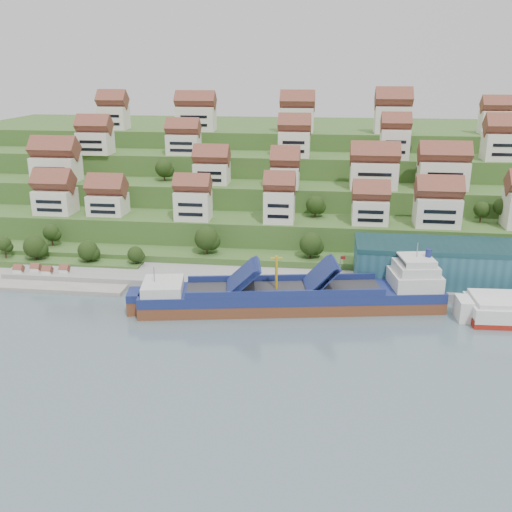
# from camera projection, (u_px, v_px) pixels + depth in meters

# --- Properties ---
(ground) EXTENTS (300.00, 300.00, 0.00)m
(ground) POSITION_uv_depth(u_px,v_px,m) (262.00, 307.00, 134.47)
(ground) COLOR slate
(ground) RESTS_ON ground
(quay) EXTENTS (180.00, 14.00, 2.20)m
(quay) POSITION_uv_depth(u_px,v_px,m) (346.00, 284.00, 145.91)
(quay) COLOR gray
(quay) RESTS_ON ground
(pebble_beach) EXTENTS (45.00, 20.00, 1.00)m
(pebble_beach) POSITION_uv_depth(u_px,v_px,m) (52.00, 277.00, 152.29)
(pebble_beach) COLOR gray
(pebble_beach) RESTS_ON ground
(hillside) EXTENTS (260.00, 128.00, 31.00)m
(hillside) POSITION_uv_depth(u_px,v_px,m) (291.00, 179.00, 228.44)
(hillside) COLOR #2D4C1E
(hillside) RESTS_ON ground
(hillside_village) EXTENTS (157.73, 61.66, 29.35)m
(hillside_village) POSITION_uv_depth(u_px,v_px,m) (292.00, 162.00, 183.72)
(hillside_village) COLOR silver
(hillside_village) RESTS_ON ground
(hillside_trees) EXTENTS (143.06, 62.58, 29.23)m
(hillside_trees) POSITION_uv_depth(u_px,v_px,m) (248.00, 211.00, 167.10)
(hillside_trees) COLOR #213712
(hillside_trees) RESTS_ON ground
(warehouse) EXTENTS (60.00, 15.00, 10.00)m
(warehouse) POSITION_uv_depth(u_px,v_px,m) (477.00, 264.00, 142.14)
(warehouse) COLOR #255565
(warehouse) RESTS_ON quay
(flagpole) EXTENTS (1.28, 0.16, 8.00)m
(flagpole) POSITION_uv_depth(u_px,v_px,m) (340.00, 269.00, 139.58)
(flagpole) COLOR gray
(flagpole) RESTS_ON quay
(beach_huts) EXTENTS (14.40, 3.70, 2.20)m
(beach_huts) POSITION_uv_depth(u_px,v_px,m) (42.00, 273.00, 150.84)
(beach_huts) COLOR white
(beach_huts) RESTS_ON pebble_beach
(cargo_ship) EXTENTS (71.08, 22.60, 15.48)m
(cargo_ship) POSITION_uv_depth(u_px,v_px,m) (300.00, 296.00, 133.06)
(cargo_ship) COLOR brown
(cargo_ship) RESTS_ON ground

